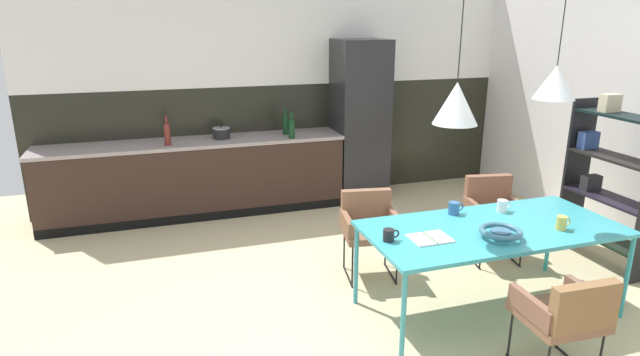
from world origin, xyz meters
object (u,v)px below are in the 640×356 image
refrigerator_column (360,121)px  pendant_lamp_over_table_near (456,103)px  open_book (430,238)px  armchair_facing_counter (492,207)px  mug_dark_espresso (454,208)px  mug_glass_clear (502,206)px  armchair_corner_seat (567,311)px  pendant_lamp_over_table_far (555,82)px  armchair_head_of_table (369,221)px  mug_tall_blue (562,223)px  mug_wide_latte (389,235)px  dining_table (492,231)px  bottle_oil_tall (285,124)px  open_shelf_unit (610,177)px  bottle_spice_small (292,128)px  cooking_pot (221,133)px  bottle_vinegar_dark (167,134)px  fruit_bowl (501,232)px

refrigerator_column → pendant_lamp_over_table_near: 3.08m
pendant_lamp_over_table_near → open_book: bearing=-157.1°
armchair_facing_counter → mug_dark_espresso: bearing=44.9°
mug_glass_clear → armchair_corner_seat: bearing=-104.9°
pendant_lamp_over_table_far → armchair_head_of_table: bearing=138.5°
mug_tall_blue → pendant_lamp_over_table_near: bearing=165.7°
armchair_facing_counter → mug_tall_blue: mug_tall_blue is taller
mug_wide_latte → pendant_lamp_over_table_far: pendant_lamp_over_table_far is taller
mug_wide_latte → dining_table: bearing=-0.0°
dining_table → bottle_oil_tall: bearing=106.4°
refrigerator_column → mug_glass_clear: refrigerator_column is taller
dining_table → open_shelf_unit: bearing=16.2°
mug_glass_clear → bottle_oil_tall: bottle_oil_tall is taller
bottle_spice_small → bottle_oil_tall: bearing=93.7°
refrigerator_column → dining_table: 2.99m
bottle_oil_tall → armchair_corner_seat: bearing=-77.4°
armchair_corner_seat → open_shelf_unit: open_shelf_unit is taller
cooking_pot → refrigerator_column: bearing=-0.8°
armchair_facing_counter → bottle_oil_tall: bottle_oil_tall is taller
armchair_corner_seat → cooking_pot: bearing=115.5°
armchair_facing_counter → mug_glass_clear: (-0.36, -0.60, 0.26)m
refrigerator_column → bottle_spice_small: (-0.96, -0.22, 0.01)m
armchair_corner_seat → bottle_spice_small: 3.74m
refrigerator_column → mug_tall_blue: 3.21m
dining_table → bottle_vinegar_dark: size_ratio=6.05×
cooking_pot → pendant_lamp_over_table_far: bearing=-55.7°
refrigerator_column → mug_wide_latte: (-0.97, -2.97, -0.24)m
mug_tall_blue → pendant_lamp_over_table_far: bearing=109.3°
mug_glass_clear → open_shelf_unit: (1.33, 0.21, 0.07)m
open_book → pendant_lamp_over_table_near: 0.99m
open_book → cooking_pot: cooking_pot is taller
armchair_facing_counter → fruit_bowl: size_ratio=2.61×
open_book → open_shelf_unit: open_shelf_unit is taller
armchair_corner_seat → bottle_spice_small: bearing=105.6°
mug_dark_espresso → bottle_oil_tall: 2.77m
mug_tall_blue → pendant_lamp_over_table_near: size_ratio=0.09×
fruit_bowl → cooking_pot: (-1.58, 3.20, 0.19)m
dining_table → bottle_vinegar_dark: (-2.28, 2.83, 0.34)m
armchair_corner_seat → bottle_oil_tall: bearing=105.0°
open_book → mug_dark_espresso: bearing=41.9°
refrigerator_column → cooking_pot: (-1.75, 0.03, -0.05)m
pendant_lamp_over_table_near → mug_tall_blue: bearing=-14.3°
mug_glass_clear → bottle_oil_tall: (-1.16, 2.73, 0.26)m
refrigerator_column → armchair_corner_seat: bearing=-91.7°
mug_glass_clear → bottle_oil_tall: 2.97m
armchair_corner_seat → bottle_vinegar_dark: bottle_vinegar_dark is taller
mug_glass_clear → bottle_spice_small: bearing=114.6°
dining_table → mug_wide_latte: mug_wide_latte is taller
armchair_corner_seat → pendant_lamp_over_table_far: 1.63m
dining_table → armchair_head_of_table: 1.12m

